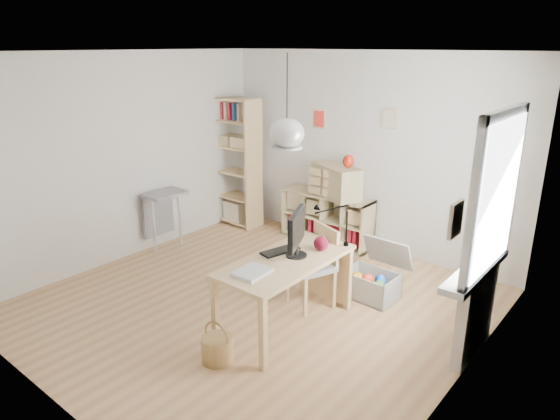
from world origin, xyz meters
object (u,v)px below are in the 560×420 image
Objects in this scene: tall_bookshelf at (235,157)px; storage_chest at (373,279)px; chair at (315,261)px; monitor at (296,231)px; cube_shelf at (327,221)px; drawer_chest at (336,181)px; desk at (286,268)px.

storage_chest is at bearing -15.20° from tall_bookshelf.
tall_bookshelf is 2.94m from chair.
monitor is at bearing -59.15° from chair.
cube_shelf is 0.70× the size of tall_bookshelf.
drawer_chest is at bearing -13.77° from cube_shelf.
chair is 1.29× the size of storage_chest.
desk is 2.37m from drawer_chest.
drawer_chest is at bearing 7.89° from tall_bookshelf.
monitor is at bearing -34.96° from tall_bookshelf.
chair is 1.86m from drawer_chest.
chair is 1.75× the size of monitor.
storage_chest is at bearing -37.95° from cube_shelf.
tall_bookshelf is 2.58× the size of drawer_chest.
monitor is (2.62, -1.83, -0.07)m from tall_bookshelf.
storage_chest is (1.39, -1.08, -0.09)m from cube_shelf.
drawer_chest reaches higher than cube_shelf.
storage_chest is at bearing 74.48° from chair.
desk reaches higher than storage_chest.
chair is at bearing -59.64° from cube_shelf.
desk is 0.59m from chair.
desk reaches higher than cube_shelf.
tall_bookshelf reaches higher than drawer_chest.
drawer_chest is (1.73, 0.24, -0.15)m from tall_bookshelf.
tall_bookshelf is 3.92× the size of monitor.
tall_bookshelf is (-1.56, -0.28, 0.79)m from cube_shelf.
tall_bookshelf is 2.24× the size of chair.
monitor is at bearing 76.18° from desk.
cube_shelf is at bearing 141.05° from chair.
storage_chest is at bearing 47.06° from monitor.
storage_chest is (2.95, -0.80, -0.88)m from tall_bookshelf.
cube_shelf is 1.93m from chair.
cube_shelf is at bearing 10.19° from tall_bookshelf.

